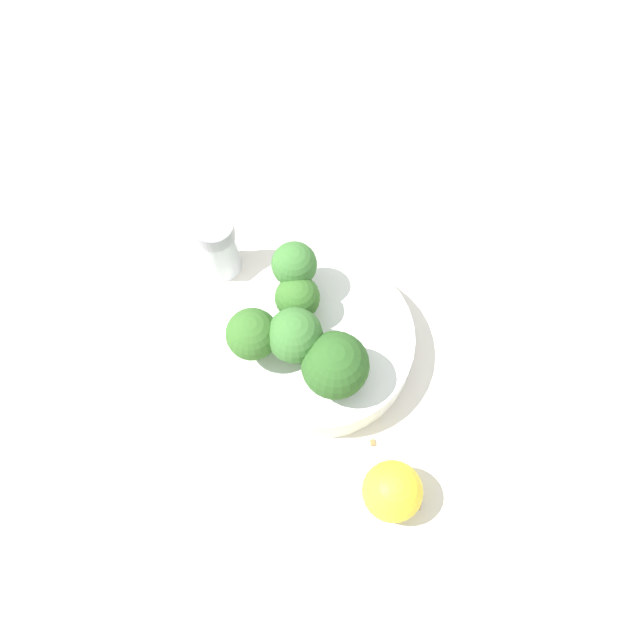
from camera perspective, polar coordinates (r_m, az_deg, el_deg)
name	(u,v)px	position (r m, az deg, el deg)	size (l,w,h in m)	color
ground_plane	(320,350)	(0.55, 0.00, -2.79)	(3.00, 3.00, 0.00)	silver
bowl	(320,343)	(0.53, 0.00, -2.10)	(0.16, 0.16, 0.03)	white
broccoli_floret_0	(295,337)	(0.48, -2.29, -1.53)	(0.04, 0.04, 0.06)	#84AD66
broccoli_floret_1	(293,302)	(0.51, -2.44, 1.68)	(0.04, 0.04, 0.04)	#8EB770
broccoli_floret_2	(294,267)	(0.51, -2.35, 4.91)	(0.04, 0.04, 0.06)	#7A9E5B
broccoli_floret_3	(253,335)	(0.49, -6.19, -1.39)	(0.04, 0.04, 0.05)	#7A9E5B
broccoli_floret_4	(335,365)	(0.48, 1.40, -4.18)	(0.05, 0.05, 0.06)	#8EB770
pepper_shaker	(219,246)	(0.56, -9.26, 6.66)	(0.04, 0.04, 0.07)	#B2B7BC
lemon_wedge	(392,491)	(0.50, 6.64, -15.29)	(0.05, 0.05, 0.05)	yellow
almond_crumb_0	(373,442)	(0.52, 4.85, -11.07)	(0.01, 0.00, 0.01)	olive
almond_crumb_1	(415,504)	(0.52, 8.71, -16.33)	(0.01, 0.01, 0.01)	tan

